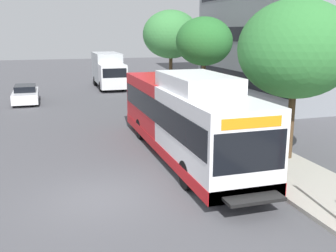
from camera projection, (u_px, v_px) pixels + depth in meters
The scene contains 8 objects.
ground_plane at pixel (80, 137), 20.17m from camera, with size 120.00×120.00×0.00m, color #4C4C51.
sidewalk_curb at pixel (222, 135), 20.30m from camera, with size 3.00×56.00×0.14m, color #A8A399.
transit_bus at pixel (184, 117), 16.71m from camera, with size 2.58×12.25×3.65m.
street_tree_near_stop at pixel (296, 49), 15.38m from camera, with size 4.53×4.53×6.35m.
street_tree_mid_block at pixel (204, 42), 24.66m from camera, with size 3.55×3.55×6.00m.
street_tree_far_block at pixel (171, 34), 31.12m from camera, with size 4.42×4.42×6.75m.
parked_car_far_lane at pixel (26, 94), 29.58m from camera, with size 1.80×4.50×1.33m.
box_truck_background at pixel (108, 69), 37.28m from camera, with size 2.32×7.01×3.25m.
Camera 1 is at (-1.47, -11.94, 5.23)m, focal length 42.29 mm.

